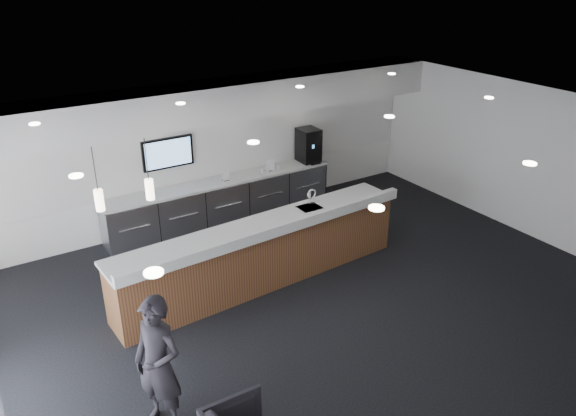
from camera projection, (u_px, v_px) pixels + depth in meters
ground at (321, 302)px, 9.29m from camera, size 10.00×10.00×0.00m
ceiling at (326, 126)px, 8.05m from camera, size 10.00×8.00×0.02m
back_wall at (212, 150)px, 11.74m from camera, size 10.00×0.02×3.00m
right_wall at (529, 162)px, 11.11m from camera, size 0.02×8.00×3.00m
soffit_bulkhead at (219, 100)px, 10.92m from camera, size 10.00×0.90×0.70m
alcove_panel at (212, 146)px, 11.68m from camera, size 9.80×0.06×1.40m
back_credenza at (222, 201)px, 11.89m from camera, size 5.06×0.66×0.95m
wall_tv at (168, 153)px, 11.12m from camera, size 1.05×0.08×0.62m
pendant_left at (151, 191)px, 7.80m from camera, size 0.12×0.12×0.30m
pendant_right at (101, 202)px, 7.46m from camera, size 0.12×0.12×0.30m
ceiling_can_lights at (326, 128)px, 8.06m from camera, size 7.00×5.00×0.02m
service_counter at (263, 253)px, 9.63m from camera, size 5.43×1.18×1.49m
coffee_machine at (308, 145)px, 12.61m from camera, size 0.45×0.57×0.76m
info_sign_left at (226, 176)px, 11.61m from camera, size 0.15×0.03×0.20m
info_sign_right at (270, 165)px, 12.13m from camera, size 0.20×0.05×0.27m
lounge_guest at (158, 365)px, 6.54m from camera, size 0.69×0.78×1.79m
cup_0 at (278, 167)px, 12.26m from camera, size 0.09×0.09×0.08m
cup_1 at (273, 168)px, 12.20m from camera, size 0.13×0.13×0.08m
cup_2 at (267, 170)px, 12.13m from camera, size 0.11×0.11×0.08m
cup_3 at (262, 171)px, 12.06m from camera, size 0.12×0.12×0.08m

